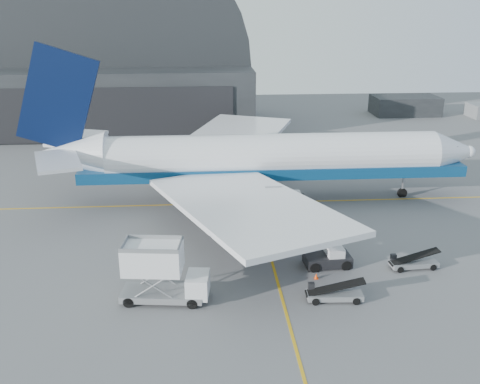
{
  "coord_description": "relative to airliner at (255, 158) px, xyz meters",
  "views": [
    {
      "loc": [
        -6.33,
        -41.84,
        23.83
      ],
      "look_at": [
        -2.57,
        11.61,
        4.5
      ],
      "focal_mm": 40.0,
      "sensor_mm": 36.0,
      "label": 1
    }
  ],
  "objects": [
    {
      "name": "distant_bldg_a",
      "position": [
        38.11,
        51.15,
        -5.49
      ],
      "size": [
        14.0,
        8.0,
        4.0
      ],
      "primitive_type": "cube",
      "color": "black",
      "rests_on": "ground"
    },
    {
      "name": "airliner",
      "position": [
        0.0,
        0.0,
        0.0
      ],
      "size": [
        55.9,
        54.21,
        19.62
      ],
      "color": "white",
      "rests_on": "ground"
    },
    {
      "name": "catering_truck",
      "position": [
        -9.97,
        -23.09,
        -2.95
      ],
      "size": [
        7.56,
        3.51,
        5.02
      ],
      "rotation": [
        0.0,
        0.0,
        -0.11
      ],
      "color": "gray",
      "rests_on": "ground"
    },
    {
      "name": "belt_loader_a",
      "position": [
        4.41,
        -24.1,
        -4.91
      ],
      "size": [
        5.0,
        1.95,
        1.89
      ],
      "rotation": [
        0.0,
        0.0,
        -0.05
      ],
      "color": "gray",
      "rests_on": "ground"
    },
    {
      "name": "pushback_tug",
      "position": [
        5.37,
        -17.91,
        -4.74
      ],
      "size": [
        4.46,
        2.8,
        2.0
      ],
      "rotation": [
        0.0,
        0.0,
        0.07
      ],
      "color": "black",
      "rests_on": "ground"
    },
    {
      "name": "hangar",
      "position": [
        -21.89,
        44.1,
        4.05
      ],
      "size": [
        50.0,
        28.3,
        28.0
      ],
      "color": "black",
      "rests_on": "ground"
    },
    {
      "name": "belt_loader_b",
      "position": [
        13.2,
        -18.97,
        -4.93
      ],
      "size": [
        4.78,
        1.92,
        1.8
      ],
      "rotation": [
        0.0,
        0.0,
        0.07
      ],
      "color": "gray",
      "rests_on": "ground"
    },
    {
      "name": "taxi_lines",
      "position": [
        0.11,
        -8.18,
        -5.48
      ],
      "size": [
        80.0,
        42.12,
        0.02
      ],
      "color": "gold",
      "rests_on": "ground"
    },
    {
      "name": "traffic_cone",
      "position": [
        3.69,
        -20.4,
        -5.24
      ],
      "size": [
        0.36,
        0.36,
        0.53
      ],
      "color": "#FF4108",
      "rests_on": "ground"
    },
    {
      "name": "ground",
      "position": [
        0.11,
        -20.85,
        -5.49
      ],
      "size": [
        200.0,
        200.0,
        0.0
      ],
      "primitive_type": "plane",
      "color": "#565659",
      "rests_on": "ground"
    }
  ]
}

